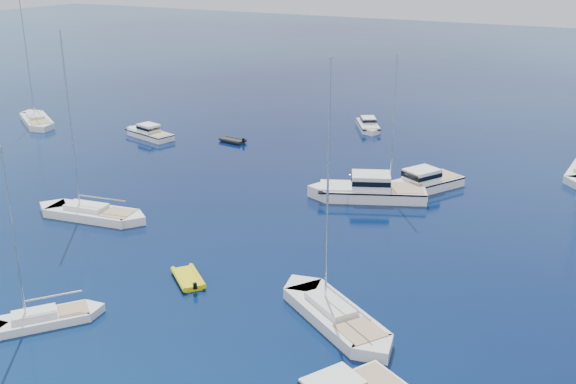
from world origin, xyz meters
name	(u,v)px	position (x,y,z in m)	size (l,w,h in m)	color
ground	(17,371)	(0.00, 0.00, 0.00)	(400.00, 400.00, 0.00)	navy
motor_cruiser_centre	(368,198)	(6.35, 34.76, 0.00)	(3.60, 11.77, 3.09)	silver
motor_cruiser_far_l	(149,137)	(-25.90, 41.67, 0.00)	(2.51, 8.21, 2.16)	white
motor_cruiser_distant	(419,190)	(9.86, 39.20, 0.00)	(3.14, 10.27, 2.70)	white
motor_cruiser_horizon	(368,129)	(-3.55, 58.65, 0.00)	(2.32, 7.59, 1.99)	white
sailboat_fore	(41,324)	(-2.72, 4.14, 0.00)	(2.13, 8.18, 12.03)	white
sailboat_mid_r	(335,321)	(13.08, 13.34, 0.00)	(2.99, 11.50, 16.90)	silver
sailboat_mid_l	(92,217)	(-12.78, 18.66, 0.00)	(2.92, 11.24, 16.52)	white
sailboat_centre	(379,196)	(7.15, 35.74, 0.00)	(2.46, 9.44, 13.88)	silver
sailboat_far_l	(37,123)	(-43.61, 39.83, 0.00)	(3.11, 11.95, 17.57)	silver
tender_yellow	(188,281)	(1.81, 13.16, 0.00)	(2.02, 3.70, 0.95)	yellow
tender_grey_far	(233,142)	(-15.48, 44.85, 0.00)	(1.85, 3.30, 0.95)	black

